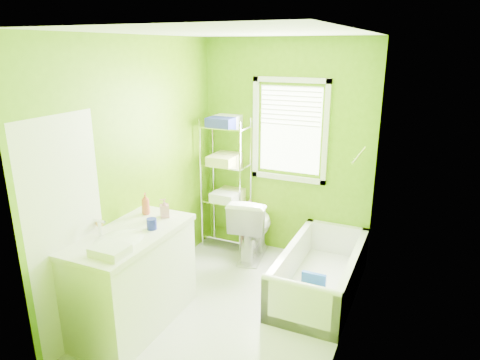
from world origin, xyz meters
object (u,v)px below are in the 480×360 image
at_px(bathtub, 319,279).
at_px(wire_shelf_unit, 227,169).
at_px(toilet, 252,226).
at_px(vanity, 132,277).

distance_m(bathtub, wire_shelf_unit, 1.74).
xyz_separation_m(bathtub, wire_shelf_unit, (-1.37, 0.61, 0.87)).
height_order(toilet, vanity, vanity).
xyz_separation_m(bathtub, toilet, (-0.97, 0.46, 0.24)).
height_order(bathtub, wire_shelf_unit, wire_shelf_unit).
relative_size(bathtub, vanity, 1.27).
xyz_separation_m(bathtub, vanity, (-1.43, -1.23, 0.33)).
xyz_separation_m(toilet, wire_shelf_unit, (-0.40, 0.15, 0.64)).
bearing_deg(bathtub, toilet, 154.40).
relative_size(toilet, vanity, 0.65).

